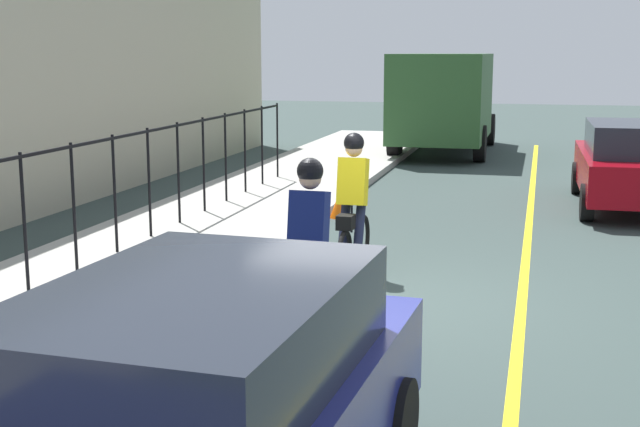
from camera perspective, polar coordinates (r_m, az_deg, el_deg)
The scene contains 11 objects.
ground_plane at distance 10.09m, azimuth 3.84°, elevation -5.79°, with size 80.00×80.00×0.00m, color #32403D.
lane_line_centre at distance 9.94m, azimuth 13.00°, elevation -6.28°, with size 36.00×0.12×0.01m, color yellow.
sidewalk at distance 11.16m, azimuth -13.62°, elevation -4.06°, with size 40.00×3.20×0.15m, color #A1A098.
iron_fence at distance 12.00m, azimuth -13.34°, elevation 2.61°, with size 14.98×0.04×1.60m.
cyclist_lead at distance 8.55m, azimuth -0.70°, elevation -2.44°, with size 1.71×0.37×1.83m.
cyclist_follow at distance 11.16m, azimuth 2.17°, elevation 0.62°, with size 1.71×0.37×1.83m.
patrol_sedan at distance 16.86m, azimuth 19.75°, elevation 3.08°, with size 4.43×1.98×1.58m.
parked_sedan_rear at distance 4.97m, azimuth -8.64°, elevation -13.40°, with size 4.49×2.10×1.58m.
box_truck_background at distance 24.95m, azimuth 8.20°, elevation 7.48°, with size 6.72×2.56×2.78m.
traffic_cone_near at distance 15.06m, azimuth 1.33°, elevation 0.65°, with size 0.36×0.36×0.49m, color #EF5F0C.
traffic_cone_far at distance 11.08m, azimuth -2.62°, elevation -2.91°, with size 0.36×0.36×0.52m, color #F65512.
Camera 1 is at (-9.53, -1.73, 2.83)m, focal length 48.92 mm.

